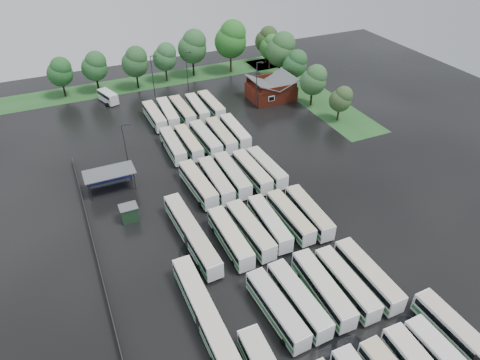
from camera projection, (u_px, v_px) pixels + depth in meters
name	position (u px, v px, depth m)	size (l,w,h in m)	color
ground	(262.00, 241.00, 61.65)	(160.00, 160.00, 0.00)	black
brick_building	(271.00, 91.00, 100.44)	(10.07, 8.60, 5.39)	maroon
wash_shed	(109.00, 173.00, 70.47)	(8.20, 4.20, 3.58)	#2D2D30
utility_hut	(129.00, 213.00, 64.77)	(2.70, 2.20, 2.62)	black
grass_strip_north	(156.00, 81.00, 110.45)	(80.00, 10.00, 0.01)	#215120
grass_strip_east	(307.00, 91.00, 104.92)	(10.00, 50.00, 0.01)	#215120
west_fence	(95.00, 247.00, 59.75)	(0.10, 50.00, 1.20)	#2D2D30
bus_r1c0	(277.00, 309.00, 49.95)	(2.88, 11.11, 3.07)	white
bus_r1c1	(298.00, 299.00, 51.04)	(2.72, 11.23, 3.11)	white
bus_r1c2	(323.00, 288.00, 52.33)	(2.74, 11.45, 3.17)	white
bus_r1c3	(346.00, 283.00, 53.08)	(2.37, 11.00, 3.06)	white
bus_r1c4	(368.00, 275.00, 54.15)	(2.44, 11.31, 3.15)	white
bus_r2c0	(230.00, 237.00, 59.79)	(2.46, 11.29, 3.14)	white
bus_r2c1	(250.00, 230.00, 61.09)	(2.85, 11.41, 3.15)	white
bus_r2c2	(269.00, 223.00, 62.39)	(2.69, 10.96, 3.03)	white
bus_r2c3	(290.00, 217.00, 63.54)	(2.44, 10.85, 3.01)	white
bus_r2c4	(309.00, 212.00, 64.35)	(2.68, 11.08, 3.07)	white
bus_r3c0	(198.00, 184.00, 70.20)	(3.00, 11.53, 3.18)	white
bus_r3c1	(216.00, 180.00, 71.10)	(2.50, 11.34, 3.15)	white
bus_r3c2	(232.00, 175.00, 72.32)	(2.58, 11.44, 3.17)	white
bus_r3c3	(252.00, 171.00, 73.26)	(2.63, 11.18, 3.10)	white
bus_r3c4	(266.00, 167.00, 74.31)	(2.74, 10.97, 3.03)	white
bus_r4c0	(173.00, 145.00, 80.42)	(2.52, 11.01, 3.05)	white
bus_r4c1	(189.00, 142.00, 81.34)	(2.38, 10.85, 3.02)	white
bus_r4c2	(205.00, 139.00, 82.31)	(2.75, 11.49, 3.18)	white
bus_r4c3	(221.00, 135.00, 83.41)	(2.58, 11.42, 3.17)	white
bus_r4c4	(235.00, 131.00, 84.87)	(2.67, 11.18, 3.10)	white
bus_r5c0	(155.00, 116.00, 90.35)	(2.52, 10.94, 3.03)	white
bus_r5c1	(168.00, 113.00, 91.39)	(2.87, 11.32, 3.13)	white
bus_r5c2	(182.00, 111.00, 92.28)	(2.55, 11.27, 3.13)	white
bus_r5c3	(197.00, 108.00, 93.53)	(2.69, 10.95, 3.03)	white
bus_r5c4	(211.00, 105.00, 94.70)	(2.47, 11.07, 3.08)	white
artic_bus_west_b	(192.00, 234.00, 60.43)	(3.10, 16.79, 3.10)	white
artic_bus_west_c	(204.00, 313.00, 49.47)	(2.47, 16.66, 3.09)	white
artic_bus_east	(478.00, 354.00, 45.16)	(2.79, 16.57, 3.06)	white
minibus	(108.00, 96.00, 98.94)	(3.95, 6.36, 2.61)	silver
tree_north_0	(60.00, 72.00, 98.81)	(5.83, 5.83, 9.65)	black
tree_north_1	(95.00, 66.00, 101.18)	(6.04, 6.04, 10.00)	black
tree_north_2	(135.00, 62.00, 102.61)	(6.36, 6.36, 10.53)	black
tree_north_3	(165.00, 57.00, 106.64)	(5.97, 5.97, 9.89)	black
tree_north_4	(193.00, 46.00, 108.74)	(7.33, 7.33, 12.15)	black
tree_north_5	(231.00, 39.00, 110.30)	(8.30, 8.30, 13.74)	#342618
tree_north_6	(267.00, 39.00, 117.38)	(6.14, 6.14, 10.17)	black
tree_east_0	(341.00, 99.00, 89.54)	(4.70, 4.69, 7.77)	black
tree_east_1	(314.00, 80.00, 94.86)	(5.84, 5.84, 9.67)	black
tree_east_2	(296.00, 63.00, 103.44)	(5.74, 5.74, 9.51)	#372115
tree_east_3	(281.00, 49.00, 106.84)	(7.36, 7.36, 12.19)	black
tree_east_4	(271.00, 46.00, 114.31)	(5.60, 5.60, 9.27)	black
lamp_post_ne	(257.00, 82.00, 93.75)	(1.64, 0.32, 10.67)	#2D2D30
lamp_post_nw	(126.00, 147.00, 71.86)	(1.55, 0.30, 10.09)	#2D2D30
lamp_post_back_w	(153.00, 74.00, 98.87)	(1.54, 0.30, 10.01)	#2D2D30
lamp_post_back_e	(187.00, 69.00, 102.17)	(1.47, 0.29, 9.53)	#2D2D30
puddle_0	(347.00, 358.00, 46.60)	(6.28, 6.28, 0.01)	black
puddle_1	(407.00, 325.00, 50.10)	(2.53, 2.53, 0.01)	black
puddle_2	(198.00, 253.00, 59.72)	(5.32, 5.32, 0.01)	black
puddle_3	(296.00, 258.00, 58.85)	(3.67, 3.67, 0.01)	black
puddle_4	(440.00, 307.00, 52.23)	(2.44, 2.44, 0.01)	black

